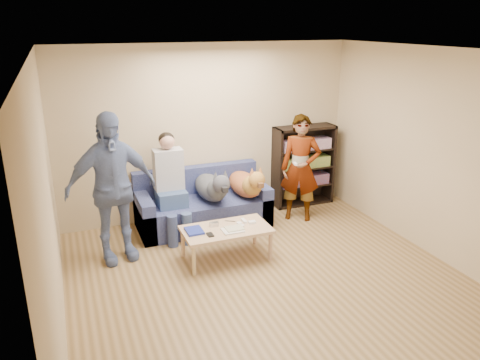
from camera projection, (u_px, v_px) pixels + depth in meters
name	position (u px, v px, depth m)	size (l,w,h in m)	color
ground	(279.00, 292.00, 5.23)	(5.00, 5.00, 0.00)	brown
ceiling	(287.00, 52.00, 4.40)	(5.00, 5.00, 0.00)	white
wall_back	(208.00, 132.00, 7.02)	(4.50, 4.50, 0.00)	tan
wall_left	(49.00, 214.00, 4.04)	(5.00, 5.00, 0.00)	tan
wall_right	(451.00, 160.00, 5.59)	(5.00, 5.00, 0.00)	tan
blanket	(252.00, 190.00, 6.93)	(0.41, 0.34, 0.14)	silver
person_standing_right	(300.00, 168.00, 6.95)	(0.59, 0.38, 1.61)	gray
person_standing_left	(111.00, 188.00, 5.69)	(1.11, 0.46, 1.90)	#7185B5
held_controller	(295.00, 164.00, 6.66)	(0.04, 0.11, 0.03)	white
notebook_blue	(194.00, 231.00, 5.76)	(0.20, 0.26, 0.03)	navy
papers	(233.00, 230.00, 5.78)	(0.26, 0.20, 0.01)	silver
magazine	(234.00, 228.00, 5.80)	(0.22, 0.17, 0.01)	#BEBA98
camera_silver	(214.00, 224.00, 5.91)	(0.11, 0.06, 0.05)	silver
controller_a	(244.00, 221.00, 6.03)	(0.04, 0.13, 0.03)	white
controller_b	(252.00, 222.00, 5.99)	(0.09, 0.06, 0.03)	white
headphone_cup_a	(242.00, 226.00, 5.90)	(0.07, 0.07, 0.02)	silver
headphone_cup_b	(239.00, 223.00, 5.97)	(0.07, 0.07, 0.02)	white
pen_orange	(229.00, 233.00, 5.70)	(0.01, 0.01, 0.14)	orange
pen_black	(230.00, 221.00, 6.05)	(0.01, 0.01, 0.14)	black
wallet	(210.00, 235.00, 5.66)	(0.07, 0.12, 0.01)	black
sofa	(202.00, 207.00, 6.90)	(1.90, 0.85, 0.82)	#515B93
person_seated	(171.00, 182.00, 6.47)	(0.40, 0.73, 1.47)	#415690
dog_gray	(212.00, 187.00, 6.68)	(0.39, 1.24, 0.57)	#494C53
dog_tan	(247.00, 184.00, 6.84)	(0.38, 1.15, 0.56)	#AA5E34
coffee_table	(226.00, 232.00, 5.87)	(1.10, 0.60, 0.42)	tan
bookshelf	(303.00, 164.00, 7.61)	(1.00, 0.34, 1.30)	black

